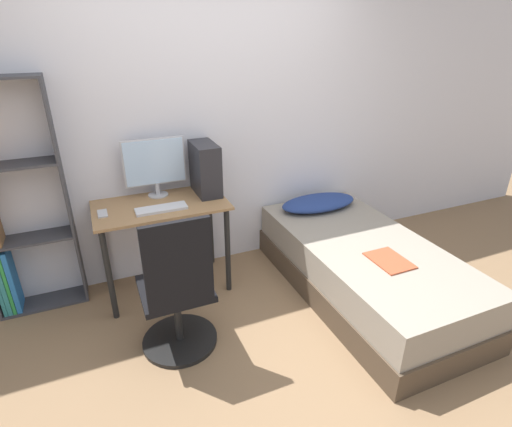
# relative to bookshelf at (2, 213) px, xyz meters

# --- Properties ---
(ground_plane) EXTENTS (14.00, 14.00, 0.00)m
(ground_plane) POSITION_rel_bookshelf_xyz_m (1.59, -1.35, -0.82)
(ground_plane) COLOR #846647
(wall_back) EXTENTS (8.00, 0.05, 2.50)m
(wall_back) POSITION_rel_bookshelf_xyz_m (1.59, 0.14, 0.43)
(wall_back) COLOR silver
(wall_back) RESTS_ON ground_plane
(desk) EXTENTS (1.01, 0.57, 0.77)m
(desk) POSITION_rel_bookshelf_xyz_m (1.08, -0.17, -0.18)
(desk) COLOR #997047
(desk) RESTS_ON ground_plane
(bookshelf) EXTENTS (0.63, 0.23, 1.73)m
(bookshelf) POSITION_rel_bookshelf_xyz_m (0.00, 0.00, 0.00)
(bookshelf) COLOR #38383D
(bookshelf) RESTS_ON ground_plane
(office_chair) EXTENTS (0.52, 0.52, 1.03)m
(office_chair) POSITION_rel_bookshelf_xyz_m (1.01, -0.92, -0.42)
(office_chair) COLOR black
(office_chair) RESTS_ON ground_plane
(bed) EXTENTS (0.98, 1.98, 0.47)m
(bed) POSITION_rel_bookshelf_xyz_m (2.53, -0.87, -0.59)
(bed) COLOR #4C3D2D
(bed) RESTS_ON ground_plane
(pillow) EXTENTS (0.74, 0.36, 0.11)m
(pillow) POSITION_rel_bookshelf_xyz_m (2.53, -0.14, -0.30)
(pillow) COLOR navy
(pillow) RESTS_ON bed
(magazine) EXTENTS (0.24, 0.32, 0.01)m
(magazine) POSITION_rel_bookshelf_xyz_m (2.51, -1.16, -0.35)
(magazine) COLOR #B24C2D
(magazine) RESTS_ON bed
(monitor) EXTENTS (0.48, 0.16, 0.47)m
(monitor) POSITION_rel_bookshelf_xyz_m (1.10, 0.02, 0.21)
(monitor) COLOR #B7B7BC
(monitor) RESTS_ON desk
(keyboard) EXTENTS (0.38, 0.13, 0.02)m
(keyboard) POSITION_rel_bookshelf_xyz_m (1.06, -0.28, -0.04)
(keyboard) COLOR silver
(keyboard) RESTS_ON desk
(pc_tower) EXTENTS (0.18, 0.35, 0.42)m
(pc_tower) POSITION_rel_bookshelf_xyz_m (1.48, -0.08, 0.16)
(pc_tower) COLOR #232328
(pc_tower) RESTS_ON desk
(phone) EXTENTS (0.07, 0.14, 0.01)m
(phone) POSITION_rel_bookshelf_xyz_m (0.65, -0.19, -0.05)
(phone) COLOR #B7B7BC
(phone) RESTS_ON desk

